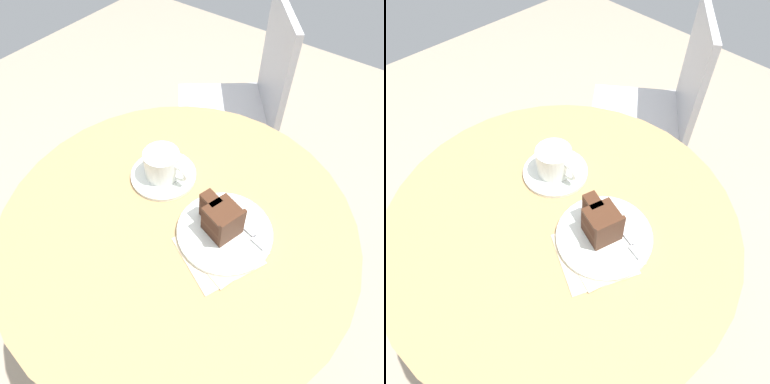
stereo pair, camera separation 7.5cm
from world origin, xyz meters
The scene contains 10 objects.
ground_plane centered at (0.00, 0.00, -0.01)m, with size 4.40×4.40×0.01m, color gray.
cafe_table centered at (0.00, 0.00, 0.60)m, with size 0.79×0.79×0.71m.
saucer centered at (-0.10, 0.08, 0.72)m, with size 0.16×0.16×0.01m.
coffee_cup centered at (-0.10, 0.08, 0.76)m, with size 0.12×0.09×0.07m.
teaspoon centered at (-0.12, 0.13, 0.73)m, with size 0.08×0.08×0.00m.
cake_plate centered at (0.11, 0.03, 0.72)m, with size 0.20×0.20×0.01m.
cake_slice centered at (0.09, 0.03, 0.76)m, with size 0.10×0.08×0.08m.
fork centered at (0.15, 0.06, 0.73)m, with size 0.14×0.05×0.00m.
napkin centered at (0.12, -0.01, 0.72)m, with size 0.19×0.19×0.00m.
cafe_chair centered at (-0.23, 0.73, 0.51)m, with size 0.53×0.53×0.85m.
Camera 2 is at (0.34, -0.27, 1.34)m, focal length 32.00 mm.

